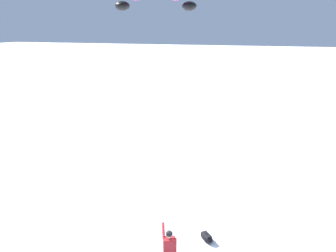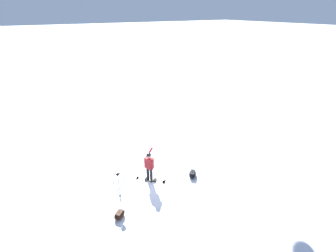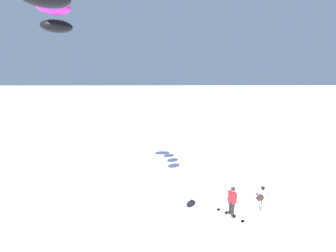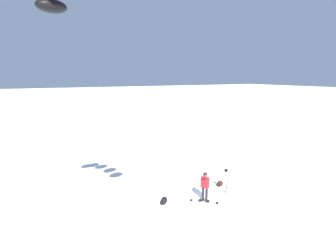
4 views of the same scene
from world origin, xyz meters
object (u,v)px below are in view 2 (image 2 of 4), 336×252
Objects in this scene: snowboard at (151,180)px; gear_bag_large at (192,174)px; snowboarder at (149,164)px; gear_bag_small at (119,215)px; camera_tripod at (118,180)px.

gear_bag_large is (-0.87, -1.99, 0.14)m from snowboard.
gear_bag_small is (-1.42, 2.18, -0.86)m from snowboarder.
snowboarder is at bearing 67.04° from gear_bag_large.
camera_tripod is at bearing -22.59° from gear_bag_small.
gear_bag_large reaches higher than snowboard.
camera_tripod reaches higher than gear_bag_large.
snowboarder is at bearing -78.95° from camera_tripod.
gear_bag_small is at bearing 157.41° from camera_tripod.
snowboarder is 2.37m from gear_bag_large.
camera_tripod is (0.52, 3.77, 0.87)m from gear_bag_large.
gear_bag_large is at bearing -112.96° from snowboarder.
snowboarder is 2.56× the size of gear_bag_small.
snowboarder reaches higher than gear_bag_small.
snowboarder is at bearing 102.83° from snowboard.
snowboarder is 1.22× the size of snowboard.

